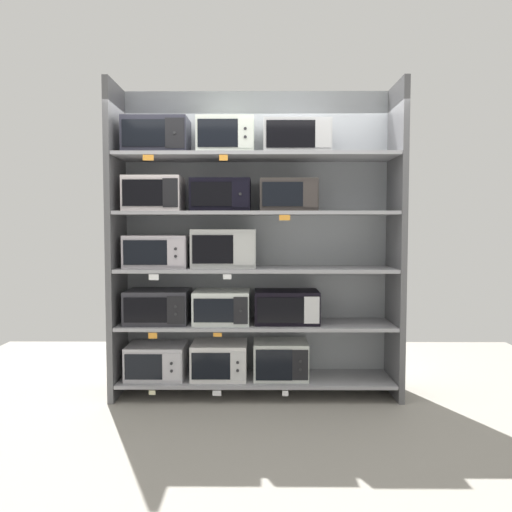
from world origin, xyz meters
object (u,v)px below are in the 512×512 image
at_px(microwave_7, 224,248).
at_px(microwave_11, 157,137).
at_px(microwave_9, 221,195).
at_px(microwave_13, 296,138).
at_px(microwave_8, 154,194).
at_px(microwave_2, 280,359).
at_px(microwave_4, 222,307).
at_px(microwave_1, 220,360).
at_px(microwave_6, 158,251).
at_px(microwave_3, 158,306).
at_px(microwave_12, 226,137).
at_px(microwave_0, 157,361).
at_px(microwave_5, 286,307).
at_px(microwave_10, 288,196).

bearing_deg(microwave_7, microwave_11, -180.00).
relative_size(microwave_9, microwave_13, 0.90).
xyz_separation_m(microwave_11, microwave_13, (1.19, -0.00, -0.02)).
relative_size(microwave_8, microwave_11, 0.89).
distance_m(microwave_2, microwave_4, 0.69).
bearing_deg(microwave_9, microwave_1, -179.75).
relative_size(microwave_6, microwave_8, 1.10).
distance_m(microwave_7, microwave_13, 1.13).
distance_m(microwave_3, microwave_12, 1.58).
relative_size(microwave_9, microwave_11, 0.93).
distance_m(microwave_2, microwave_9, 1.52).
bearing_deg(microwave_6, microwave_9, 0.01).
relative_size(microwave_8, microwave_12, 1.02).
relative_size(microwave_4, microwave_11, 0.88).
relative_size(microwave_0, microwave_6, 0.93).
bearing_deg(microwave_2, microwave_3, 179.98).
distance_m(microwave_5, microwave_7, 0.74).
xyz_separation_m(microwave_1, microwave_11, (-0.53, 0.00, 1.94)).
relative_size(microwave_1, microwave_5, 0.86).
bearing_deg(microwave_5, microwave_1, 179.99).
xyz_separation_m(microwave_10, microwave_11, (-1.12, 0.00, 0.50)).
relative_size(microwave_7, microwave_9, 1.09).
bearing_deg(microwave_13, microwave_12, 179.98).
bearing_deg(microwave_6, microwave_5, -0.00).
bearing_deg(microwave_5, microwave_6, 180.00).
bearing_deg(microwave_12, microwave_2, -0.03).
relative_size(microwave_8, microwave_9, 0.96).
distance_m(microwave_1, microwave_13, 2.03).
relative_size(microwave_5, microwave_8, 1.14).
distance_m(microwave_7, microwave_8, 0.76).
distance_m(microwave_3, microwave_6, 0.48).
relative_size(microwave_7, microwave_12, 1.15).
distance_m(microwave_9, microwave_12, 0.50).
relative_size(microwave_4, microwave_9, 0.95).
xyz_separation_m(microwave_9, microwave_12, (0.04, -0.00, 0.50)).
distance_m(microwave_9, microwave_11, 0.74).
xyz_separation_m(microwave_7, microwave_11, (-0.57, -0.00, 0.96)).
xyz_separation_m(microwave_8, microwave_11, (0.03, 0.00, 0.49)).
relative_size(microwave_3, microwave_6, 1.00).
distance_m(microwave_2, microwave_8, 1.81).
xyz_separation_m(microwave_1, microwave_3, (-0.53, 0.00, 0.47)).
bearing_deg(microwave_2, microwave_12, 179.97).
distance_m(microwave_6, microwave_7, 0.58).
xyz_separation_m(microwave_3, microwave_13, (1.20, -0.00, 1.45)).
bearing_deg(microwave_12, microwave_13, -0.02).
bearing_deg(microwave_9, microwave_11, -180.00).
xyz_separation_m(microwave_7, microwave_10, (0.55, -0.00, 0.46)).
bearing_deg(microwave_6, microwave_3, 15.59).
relative_size(microwave_2, microwave_13, 0.84).
bearing_deg(microwave_11, microwave_1, -0.01).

